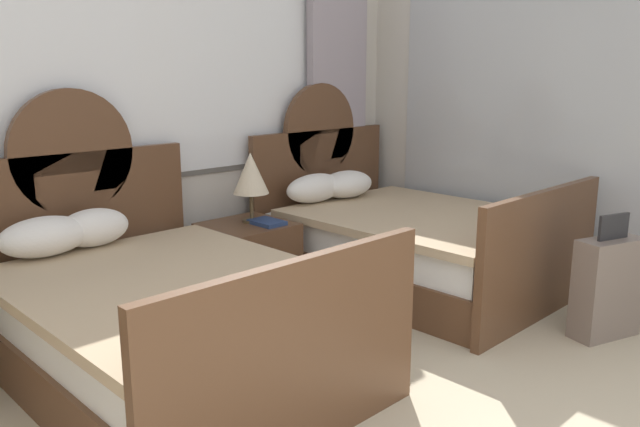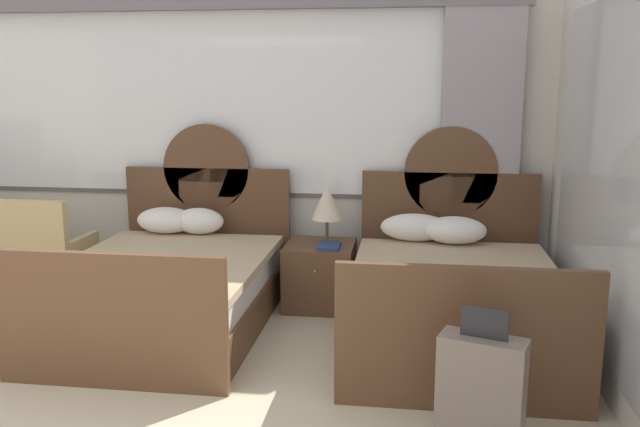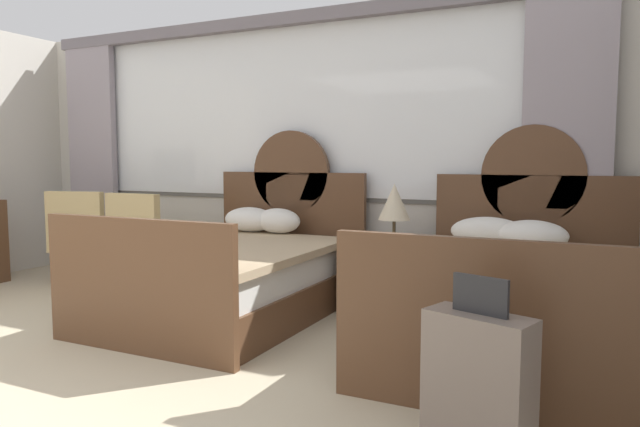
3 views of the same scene
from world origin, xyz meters
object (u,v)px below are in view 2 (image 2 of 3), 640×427
object	(u,v)px
nightstand_between_beds	(320,275)
armchair_by_window_left	(46,249)
book_on_nightstand	(329,246)
bed_near_window	(171,285)
bed_near_mirror	(453,297)
table_lamp_on_nightstand	(327,203)
suitcase_on_floor	(481,394)

from	to	relation	value
nightstand_between_beds	armchair_by_window_left	bearing A→B (deg)	-174.41
book_on_nightstand	armchair_by_window_left	bearing A→B (deg)	-177.30
bed_near_window	nightstand_between_beds	size ratio (longest dim) A/B	3.55
bed_near_mirror	table_lamp_on_nightstand	size ratio (longest dim) A/B	4.17
armchair_by_window_left	suitcase_on_floor	world-z (taller)	armchair_by_window_left
nightstand_between_beds	book_on_nightstand	world-z (taller)	book_on_nightstand
bed_near_mirror	table_lamp_on_nightstand	world-z (taller)	bed_near_mirror
bed_near_window	bed_near_mirror	distance (m)	2.22
nightstand_between_beds	armchair_by_window_left	size ratio (longest dim) A/B	0.64
armchair_by_window_left	table_lamp_on_nightstand	bearing A→B (deg)	5.85
book_on_nightstand	suitcase_on_floor	distance (m)	2.34
nightstand_between_beds	bed_near_mirror	bearing A→B (deg)	-30.10
bed_near_mirror	suitcase_on_floor	bearing A→B (deg)	-87.75
book_on_nightstand	bed_near_mirror	bearing A→B (deg)	-27.32
armchair_by_window_left	book_on_nightstand	bearing A→B (deg)	2.70
table_lamp_on_nightstand	book_on_nightstand	bearing A→B (deg)	-75.54
armchair_by_window_left	suitcase_on_floor	xyz separation A→B (m)	(3.57, -1.95, -0.17)
nightstand_between_beds	table_lamp_on_nightstand	world-z (taller)	table_lamp_on_nightstand
book_on_nightstand	armchair_by_window_left	size ratio (longest dim) A/B	0.27
table_lamp_on_nightstand	book_on_nightstand	size ratio (longest dim) A/B	2.01
bed_near_window	suitcase_on_floor	size ratio (longest dim) A/B	2.71
bed_near_window	table_lamp_on_nightstand	size ratio (longest dim) A/B	4.17
nightstand_between_beds	bed_near_window	bearing A→B (deg)	-150.06
table_lamp_on_nightstand	suitcase_on_floor	distance (m)	2.53
table_lamp_on_nightstand	suitcase_on_floor	xyz separation A→B (m)	(1.11, -2.20, -0.60)
bed_near_window	book_on_nightstand	xyz separation A→B (m)	(1.21, 0.52, 0.23)
bed_near_window	table_lamp_on_nightstand	xyz separation A→B (m)	(1.17, 0.66, 0.58)
bed_near_window	suitcase_on_floor	distance (m)	2.75
bed_near_window	book_on_nightstand	world-z (taller)	bed_near_window
bed_near_mirror	book_on_nightstand	xyz separation A→B (m)	(-1.01, 0.52, 0.23)
bed_near_window	suitcase_on_floor	xyz separation A→B (m)	(2.28, -1.54, -0.02)
bed_near_mirror	armchair_by_window_left	world-z (taller)	bed_near_mirror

